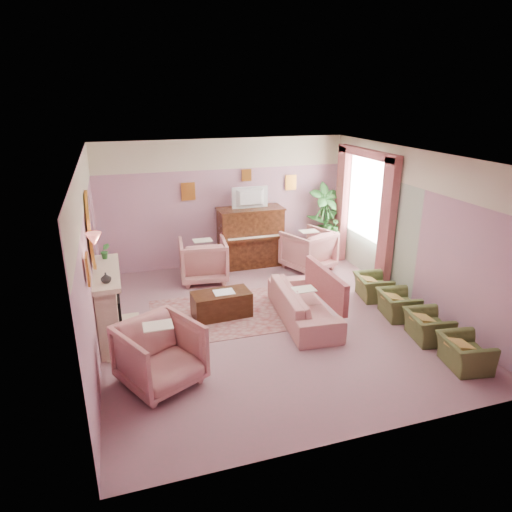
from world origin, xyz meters
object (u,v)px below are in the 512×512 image
object	(u,v)px
floral_armchair_front	(160,351)
olive_chair_c	(398,301)
sofa	(304,298)
floral_armchair_right	(308,248)
floral_armchair_left	(203,258)
coffee_table	(221,304)
olive_chair_a	(465,348)
television	(251,196)
olive_chair_d	(373,283)
piano	(250,238)
side_table	(327,245)
olive_chair_b	(428,322)

from	to	relation	value
floral_armchair_front	olive_chair_c	world-z (taller)	floral_armchair_front
sofa	floral_armchair_front	distance (m)	2.79
floral_armchair_right	floral_armchair_left	bearing A→B (deg)	178.63
coffee_table	olive_chair_a	xyz separation A→B (m)	(2.93, -2.57, 0.07)
television	coffee_table	size ratio (longest dim) A/B	0.80
floral_armchair_right	olive_chair_d	world-z (taller)	floral_armchair_right
television	floral_armchair_left	bearing A→B (deg)	-156.81
piano	olive_chair_d	world-z (taller)	piano
coffee_table	olive_chair_c	size ratio (longest dim) A/B	1.45
television	olive_chair_a	size ratio (longest dim) A/B	1.16
olive_chair_a	side_table	bearing A→B (deg)	88.49
olive_chair_d	side_table	size ratio (longest dim) A/B	0.98
coffee_table	floral_armchair_right	bearing A→B (deg)	35.10
sofa	floral_armchair_front	xyz separation A→B (m)	(-2.54, -1.14, 0.09)
piano	floral_armchair_front	distance (m)	4.65
television	floral_armchair_left	distance (m)	1.71
floral_armchair_left	olive_chair_b	size ratio (longest dim) A/B	1.42
olive_chair_b	olive_chair_d	world-z (taller)	same
coffee_table	television	bearing A→B (deg)	61.20
sofa	olive_chair_b	xyz separation A→B (m)	(1.61, -1.22, -0.10)
sofa	olive_chair_c	size ratio (longest dim) A/B	2.88
floral_armchair_front	olive_chair_c	bearing A→B (deg)	10.10
floral_armchair_right	side_table	world-z (taller)	floral_armchair_right
piano	television	size ratio (longest dim) A/B	1.75
television	coffee_table	xyz separation A→B (m)	(-1.23, -2.23, -1.38)
coffee_table	olive_chair_d	bearing A→B (deg)	-2.23
television	olive_chair_b	distance (m)	4.52
sofa	floral_armchair_right	distance (m)	2.44
floral_armchair_left	olive_chair_b	world-z (taller)	floral_armchair_left
piano	olive_chair_b	bearing A→B (deg)	-67.12
floral_armchair_right	side_table	xyz separation A→B (m)	(0.68, 0.43, -0.14)
olive_chair_d	floral_armchair_right	bearing A→B (deg)	107.54
television	floral_armchair_front	xyz separation A→B (m)	(-2.45, -3.90, -1.11)
olive_chair_c	side_table	world-z (taller)	side_table
television	sofa	bearing A→B (deg)	-88.13
piano	olive_chair_d	bearing A→B (deg)	-54.58
sofa	piano	bearing A→B (deg)	91.84
floral_armchair_front	sofa	bearing A→B (deg)	24.05
floral_armchair_front	side_table	xyz separation A→B (m)	(4.28, 3.77, -0.14)
floral_armchair_left	floral_armchair_right	size ratio (longest dim) A/B	1.00
piano	side_table	bearing A→B (deg)	-5.85
piano	sofa	distance (m)	2.83
piano	sofa	xyz separation A→B (m)	(0.09, -2.82, -0.25)
piano	coffee_table	xyz separation A→B (m)	(-1.23, -2.28, -0.43)
floral_armchair_front	coffee_table	bearing A→B (deg)	53.75
sofa	floral_armchair_left	xyz separation A→B (m)	(-1.28, 2.26, 0.09)
piano	olive_chair_d	distance (m)	2.96
floral_armchair_right	olive_chair_c	bearing A→B (deg)	-77.80
floral_armchair_left	olive_chair_b	bearing A→B (deg)	-50.19
floral_armchair_left	side_table	distance (m)	3.04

